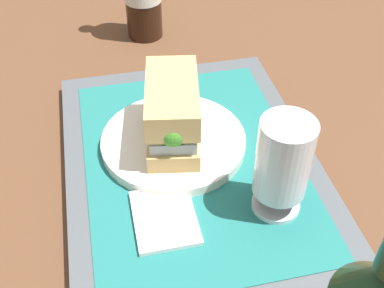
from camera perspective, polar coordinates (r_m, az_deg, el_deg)
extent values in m
plane|color=brown|center=(0.64, 0.00, -3.33)|extent=(3.00, 3.00, 0.00)
cube|color=#4C5156|center=(0.63, 0.00, -2.70)|extent=(0.44, 0.32, 0.02)
cube|color=#1E6B66|center=(0.62, 0.00, -2.01)|extent=(0.38, 0.27, 0.00)
cylinder|color=silver|center=(0.64, -2.19, 0.29)|extent=(0.19, 0.19, 0.01)
cube|color=tan|center=(0.62, -2.23, 1.59)|extent=(0.14, 0.09, 0.02)
cube|color=#9EA3A8|center=(0.61, -2.28, 3.01)|extent=(0.13, 0.08, 0.02)
cube|color=silver|center=(0.60, -2.31, 3.89)|extent=(0.12, 0.07, 0.01)
sphere|color=#47932D|center=(0.56, -2.27, 1.46)|extent=(0.04, 0.04, 0.04)
cube|color=tan|center=(0.59, -2.37, 5.56)|extent=(0.14, 0.09, 0.04)
cylinder|color=silver|center=(0.57, 9.81, -7.03)|extent=(0.06, 0.06, 0.01)
cylinder|color=silver|center=(0.56, 9.99, -6.03)|extent=(0.01, 0.01, 0.02)
cylinder|color=silver|center=(0.52, 10.75, -1.67)|extent=(0.06, 0.06, 0.09)
cylinder|color=gold|center=(0.53, 10.50, -3.09)|extent=(0.06, 0.06, 0.06)
cylinder|color=white|center=(0.51, 10.97, -0.40)|extent=(0.05, 0.05, 0.01)
cube|color=white|center=(0.55, -3.25, -8.63)|extent=(0.09, 0.07, 0.01)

